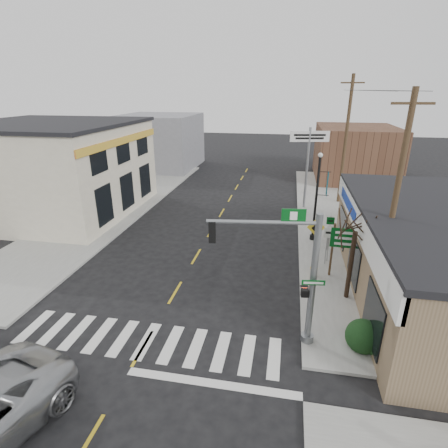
% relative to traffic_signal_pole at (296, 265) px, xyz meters
% --- Properties ---
extents(ground, '(140.00, 140.00, 0.00)m').
position_rel_traffic_signal_pole_xyz_m(ground, '(-5.56, -1.44, -3.36)').
color(ground, black).
rests_on(ground, ground).
extents(sidewalk_right, '(6.00, 38.00, 0.13)m').
position_rel_traffic_signal_pole_xyz_m(sidewalk_right, '(3.44, 11.56, -3.29)').
color(sidewalk_right, gray).
rests_on(sidewalk_right, ground).
extents(sidewalk_left, '(6.00, 38.00, 0.13)m').
position_rel_traffic_signal_pole_xyz_m(sidewalk_left, '(-14.56, 11.56, -3.29)').
color(sidewalk_left, gray).
rests_on(sidewalk_left, ground).
extents(center_line, '(0.12, 56.00, 0.01)m').
position_rel_traffic_signal_pole_xyz_m(center_line, '(-5.56, 6.56, -3.35)').
color(center_line, gold).
rests_on(center_line, ground).
extents(crosswalk, '(11.00, 2.20, 0.01)m').
position_rel_traffic_signal_pole_xyz_m(crosswalk, '(-5.56, -1.04, -3.35)').
color(crosswalk, silver).
rests_on(crosswalk, ground).
extents(left_building, '(12.00, 12.00, 6.80)m').
position_rel_traffic_signal_pole_xyz_m(left_building, '(-18.56, 12.56, 0.04)').
color(left_building, beige).
rests_on(left_building, ground).
extents(bldg_distant_right, '(8.00, 10.00, 5.60)m').
position_rel_traffic_signal_pole_xyz_m(bldg_distant_right, '(6.44, 28.56, -0.56)').
color(bldg_distant_right, brown).
rests_on(bldg_distant_right, ground).
extents(bldg_distant_left, '(9.00, 10.00, 6.40)m').
position_rel_traffic_signal_pole_xyz_m(bldg_distant_left, '(-16.56, 30.56, -0.16)').
color(bldg_distant_left, gray).
rests_on(bldg_distant_left, ground).
extents(traffic_signal_pole, '(4.26, 0.36, 5.40)m').
position_rel_traffic_signal_pole_xyz_m(traffic_signal_pole, '(0.00, 0.00, 0.00)').
color(traffic_signal_pole, slate).
rests_on(traffic_signal_pole, sidewalk_right).
extents(guide_sign, '(1.66, 0.14, 2.90)m').
position_rel_traffic_signal_pole_xyz_m(guide_sign, '(2.64, 5.46, -1.35)').
color(guide_sign, '#4C3823').
rests_on(guide_sign, sidewalk_right).
extents(fire_hydrant, '(0.25, 0.25, 0.79)m').
position_rel_traffic_signal_pole_xyz_m(fire_hydrant, '(1.15, 5.25, -2.80)').
color(fire_hydrant, gold).
rests_on(fire_hydrant, sidewalk_right).
extents(ped_crossing_sign, '(1.01, 0.07, 2.59)m').
position_rel_traffic_signal_pole_xyz_m(ped_crossing_sign, '(1.19, 6.94, -1.44)').
color(ped_crossing_sign, gray).
rests_on(ped_crossing_sign, sidewalk_right).
extents(lamp_post, '(0.73, 0.57, 5.63)m').
position_rel_traffic_signal_pole_xyz_m(lamp_post, '(1.37, 10.11, 0.04)').
color(lamp_post, black).
rests_on(lamp_post, sidewalk_right).
extents(dance_center_sign, '(3.03, 0.19, 6.44)m').
position_rel_traffic_signal_pole_xyz_m(dance_center_sign, '(0.94, 16.82, 1.65)').
color(dance_center_sign, gray).
rests_on(dance_center_sign, sidewalk_right).
extents(bare_tree, '(2.49, 2.49, 4.97)m').
position_rel_traffic_signal_pole_xyz_m(bare_tree, '(2.57, 3.49, 0.69)').
color(bare_tree, black).
rests_on(bare_tree, sidewalk_right).
extents(shrub_front, '(1.30, 1.30, 0.98)m').
position_rel_traffic_signal_pole_xyz_m(shrub_front, '(2.67, 0.01, -2.74)').
color(shrub_front, '#1B3D16').
rests_on(shrub_front, sidewalk_right).
extents(shrub_back, '(1.12, 1.12, 0.84)m').
position_rel_traffic_signal_pole_xyz_m(shrub_back, '(4.60, 7.71, -2.81)').
color(shrub_back, black).
rests_on(shrub_back, sidewalk_right).
extents(utility_pole_near, '(1.61, 0.24, 9.26)m').
position_rel_traffic_signal_pole_xyz_m(utility_pole_near, '(3.94, 3.48, 1.52)').
color(utility_pole_near, '#482C1D').
rests_on(utility_pole_near, sidewalk_right).
extents(utility_pole_far, '(1.79, 0.27, 10.29)m').
position_rel_traffic_signal_pole_xyz_m(utility_pole_far, '(3.94, 19.04, 2.05)').
color(utility_pole_far, '#493325').
rests_on(utility_pole_far, sidewalk_right).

